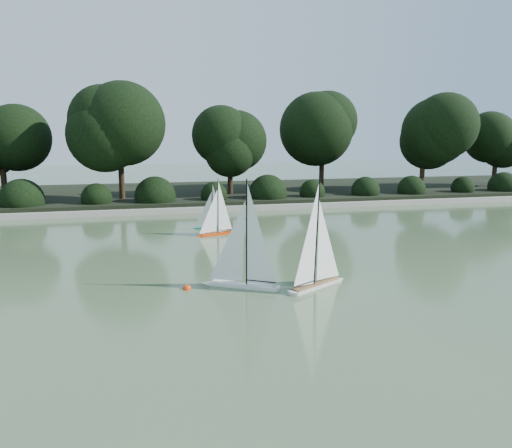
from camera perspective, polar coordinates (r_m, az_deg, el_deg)
The scene contains 10 objects.
ground at distance 8.17m, azimuth 6.04°, elevation -7.67°, with size 80.00×80.00×0.00m, color #384F2F.
pond_coping at distance 16.69m, azimuth -4.69°, elevation 1.73°, with size 40.00×0.35×0.18m, color gray.
far_bank at distance 20.61m, azimuth -6.56°, elevation 3.43°, with size 40.00×8.00×0.30m, color black.
tree_line at distance 19.14m, azimuth -2.35°, elevation 10.47°, with size 26.31×3.93×4.39m.
shrub_hedge at distance 17.52m, azimuth -5.20°, elevation 3.30°, with size 29.10×1.10×1.10m.
sailboat_white_a at distance 8.31m, azimuth -2.16°, elevation -5.15°, with size 1.28×0.89×1.91m.
sailboat_white_b at distance 8.40m, azimuth 7.35°, elevation -5.08°, with size 1.31×0.87×1.93m.
sailboat_orange at distance 12.69m, azimuth -4.86°, elevation -0.19°, with size 1.10×0.49×1.52m.
sailboat_teal at distance 13.56m, azimuth -5.47°, elevation 0.33°, with size 0.97×0.43×1.33m.
race_buoy at distance 8.33m, azimuth -7.90°, elevation -7.36°, with size 0.14×0.14×0.14m, color red.
Camera 1 is at (-2.73, -7.29, 2.46)m, focal length 35.00 mm.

